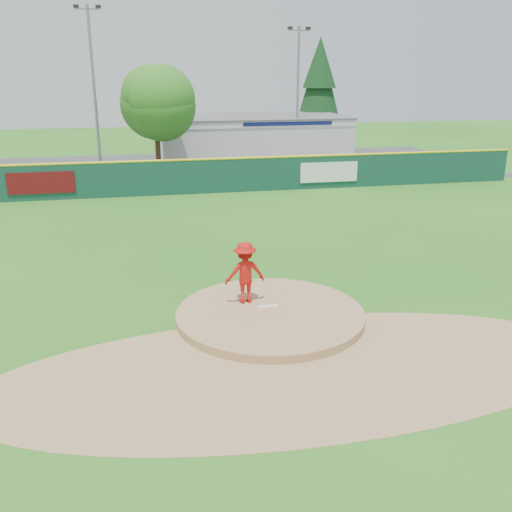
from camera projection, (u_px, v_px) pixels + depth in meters
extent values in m
plane|color=#286B19|center=(270.00, 319.00, 16.71)|extent=(120.00, 120.00, 0.00)
cylinder|color=#9E774C|center=(270.00, 319.00, 16.71)|extent=(5.50, 5.50, 0.50)
cube|color=white|center=(268.00, 306.00, 16.91)|extent=(0.60, 0.15, 0.04)
cylinder|color=#9E774C|center=(298.00, 369.00, 13.92)|extent=(15.40, 15.40, 0.01)
cube|color=#38383A|center=(185.00, 169.00, 41.80)|extent=(44.00, 16.00, 0.02)
imported|color=red|center=(245.00, 272.00, 17.01)|extent=(1.27, 0.80, 1.88)
imported|color=silver|center=(127.00, 175.00, 35.31)|extent=(5.48, 4.18, 1.38)
cube|color=silver|center=(252.00, 137.00, 47.13)|extent=(15.00, 8.00, 3.20)
cube|color=white|center=(262.00, 124.00, 42.95)|extent=(15.00, 0.06, 0.55)
cube|color=#0F194C|center=(288.00, 124.00, 43.31)|extent=(7.00, 0.03, 0.28)
cube|color=#59595B|center=(252.00, 117.00, 46.61)|extent=(15.20, 8.20, 0.12)
cube|color=#600D11|center=(41.00, 183.00, 31.33)|extent=(3.60, 0.04, 1.20)
cube|color=white|center=(329.00, 172.00, 34.61)|extent=(3.60, 0.04, 1.20)
cube|color=#123C32|center=(199.00, 177.00, 33.12)|extent=(40.00, 0.10, 2.00)
cylinder|color=yellow|center=(199.00, 160.00, 32.81)|extent=(40.00, 0.14, 0.14)
cylinder|color=#382314|center=(158.00, 156.00, 39.14)|extent=(0.36, 0.36, 2.60)
sphere|color=#387F23|center=(156.00, 107.00, 38.12)|extent=(5.60, 5.60, 5.60)
cylinder|color=#382314|center=(317.00, 139.00, 52.47)|extent=(0.40, 0.40, 1.60)
cone|color=#113A16|center=(319.00, 85.00, 50.98)|extent=(4.40, 4.40, 7.90)
cylinder|color=gray|center=(94.00, 91.00, 38.90)|extent=(0.20, 0.20, 11.00)
cube|color=gray|center=(87.00, 9.00, 37.27)|extent=(1.60, 0.10, 0.10)
cube|color=black|center=(76.00, 6.00, 37.09)|extent=(0.35, 0.25, 0.20)
cube|color=black|center=(98.00, 7.00, 37.36)|extent=(0.35, 0.25, 0.20)
cylinder|color=gray|center=(298.00, 96.00, 43.86)|extent=(0.20, 0.20, 10.00)
cube|color=gray|center=(299.00, 30.00, 42.39)|extent=(1.60, 0.10, 0.10)
cube|color=black|center=(290.00, 28.00, 42.21)|extent=(0.35, 0.25, 0.20)
cube|color=black|center=(308.00, 28.00, 42.48)|extent=(0.35, 0.25, 0.20)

